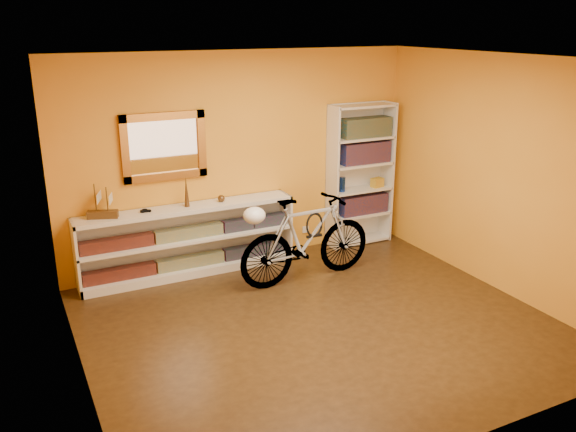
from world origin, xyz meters
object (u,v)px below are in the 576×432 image
bookcase (360,175)px  helmet (254,215)px  console_unit (189,241)px  bicycle (307,239)px

bookcase → helmet: (-1.90, -0.83, -0.05)m
bookcase → helmet: size_ratio=7.63×
helmet → console_unit: bearing=122.4°
helmet → bookcase: bearing=23.6°
console_unit → bookcase: bookcase is taller
bookcase → helmet: bookcase is taller
console_unit → helmet: (0.51, -0.81, 0.48)m
bicycle → console_unit: bearing=54.0°
bicycle → helmet: size_ratio=7.01×
console_unit → helmet: 1.07m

